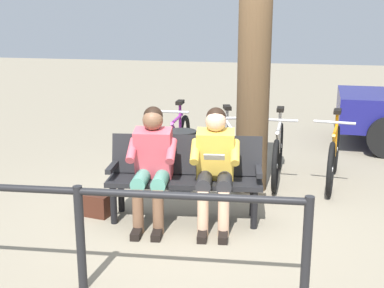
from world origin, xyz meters
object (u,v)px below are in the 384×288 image
object	(u,v)px
bench	(185,171)
bicycle_silver	(278,153)
bicycle_blue	(228,150)
bicycle_purple	(178,143)
tree_trunk	(254,66)
person_companion	(152,160)
litter_bin	(181,160)
person_reading	(215,162)
handbag	(95,206)
bicycle_green	(334,156)

from	to	relation	value
bench	bicycle_silver	xyz separation A→B (m)	(-0.83, -1.54, -0.15)
bicycle_blue	bicycle_purple	size ratio (longest dim) A/B	0.96
bench	tree_trunk	bearing A→B (deg)	-126.11
tree_trunk	bench	bearing A→B (deg)	63.59
person_companion	litter_bin	world-z (taller)	person_companion
person_reading	bicycle_blue	world-z (taller)	person_reading
person_reading	bicycle_blue	bearing A→B (deg)	-94.04
litter_bin	tree_trunk	bearing A→B (deg)	-164.46
handbag	tree_trunk	world-z (taller)	tree_trunk
bicycle_green	bicycle_purple	bearing A→B (deg)	-90.24
litter_bin	bicycle_green	bearing A→B (deg)	-158.82
bicycle_purple	bench	bearing A→B (deg)	14.71
bench	bicycle_green	xyz separation A→B (m)	(-1.54, -1.57, -0.15)
person_companion	bicycle_blue	world-z (taller)	person_companion
bench	person_companion	distance (m)	0.40
handbag	bicycle_green	xyz separation A→B (m)	(-2.48, -1.81, 0.24)
bicycle_silver	bicycle_purple	bearing A→B (deg)	-100.09
tree_trunk	bicycle_blue	bearing A→B (deg)	-48.54
litter_bin	bicycle_purple	bearing A→B (deg)	-70.96
bicycle_blue	bench	bearing A→B (deg)	-25.54
person_reading	handbag	xyz separation A→B (m)	(1.28, 0.13, -0.54)
bench	bicycle_purple	world-z (taller)	bicycle_purple
bench	handbag	size ratio (longest dim) A/B	5.53
person_reading	bicycle_green	xyz separation A→B (m)	(-1.20, -1.68, -0.31)
bench	person_reading	xyz separation A→B (m)	(-0.34, 0.11, 0.16)
bench	handbag	bearing A→B (deg)	4.79
bicycle_green	bicycle_silver	size ratio (longest dim) A/B	1.00
person_reading	bicycle_green	size ratio (longest dim) A/B	0.72
tree_trunk	bicycle_blue	size ratio (longest dim) A/B	1.89
person_companion	bicycle_purple	distance (m)	2.01
person_companion	bicycle_blue	bearing A→B (deg)	-114.98
bicycle_green	person_companion	bearing A→B (deg)	-41.18
person_companion	bicycle_silver	bearing A→B (deg)	-132.29
person_companion	bicycle_blue	xyz separation A→B (m)	(-0.47, -1.72, -0.30)
handbag	litter_bin	xyz separation A→B (m)	(-0.64, -1.10, 0.25)
tree_trunk	litter_bin	size ratio (longest dim) A/B	4.11
bicycle_purple	litter_bin	bearing A→B (deg)	14.77
person_reading	handbag	bearing A→B (deg)	-3.73
litter_bin	bicycle_green	size ratio (longest dim) A/B	0.44
litter_bin	bicycle_green	world-z (taller)	bicycle_green
handbag	bicycle_green	distance (m)	3.08
person_companion	bicycle_purple	bearing A→B (deg)	-90.74
handbag	litter_bin	bearing A→B (deg)	-120.19
person_reading	litter_bin	bearing A→B (deg)	-66.51
bench	person_reading	size ratio (longest dim) A/B	1.38
person_reading	person_companion	world-z (taller)	same
bench	bicycle_silver	bearing A→B (deg)	-128.06
tree_trunk	handbag	bearing A→B (deg)	42.08
person_reading	bicycle_purple	distance (m)	2.10
handbag	tree_trunk	xyz separation A→B (m)	(-1.48, -1.34, 1.40)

